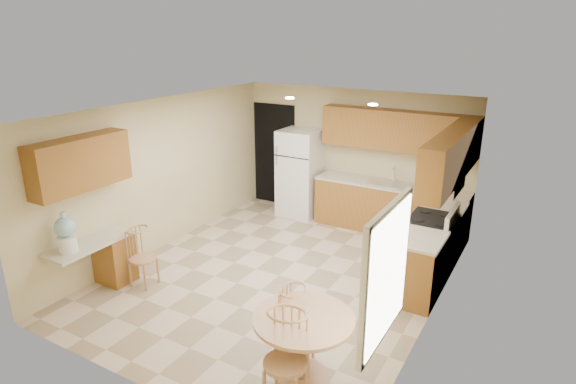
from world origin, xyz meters
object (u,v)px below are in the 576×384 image
Objects in this scene: refrigerator at (300,173)px; chair_desk at (138,254)px; stove at (430,246)px; chair_table_b at (280,357)px; dining_table at (303,340)px; chair_table_a at (293,323)px; water_crock at (66,234)px.

refrigerator reaches higher than chair_desk.
stove is 3.52m from chair_table_b.
dining_table is 1.05× the size of chair_table_b.
stove is 2.94m from chair_table_a.
chair_desk is at bearing -102.59° from chair_table_a.
chair_table_b is at bearing -63.41° from refrigerator.
water_crock reaches higher than chair_desk.
chair_table_a is at bearing -104.63° from stove.
chair_table_a reaches higher than chair_desk.
dining_table is at bearing -100.40° from chair_table_b.
stove is at bearing -22.99° from refrigerator.
stove reaches higher than dining_table.
refrigerator reaches higher than dining_table.
dining_table is 1.21× the size of chair_desk.
chair_table_b is 1.81× the size of water_crock.
dining_table is (-0.52, -3.01, 0.04)m from stove.
stove is 1.04× the size of dining_table.
chair_desk is at bearing -144.68° from stove.
chair_desk is (-2.95, 1.01, -0.08)m from chair_table_b.
water_crock is (-1.05, -4.42, 0.16)m from refrigerator.
stove is at bearing 80.11° from dining_table.
refrigerator is 5.26m from chair_table_b.
dining_table is at bearing 75.75° from chair_desk.
water_crock reaches higher than chair_table_b.
refrigerator reaches higher than chair_table_b.
chair_desk is (-2.95, 0.55, 0.02)m from dining_table.
chair_table_a is 0.90× the size of chair_table_b.
water_crock is at bearing -140.80° from stove.
chair_table_b reaches higher than chair_desk.
chair_table_b is at bearing -4.60° from water_crock.
dining_table is at bearing -99.89° from stove.
refrigerator is 1.57× the size of stove.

